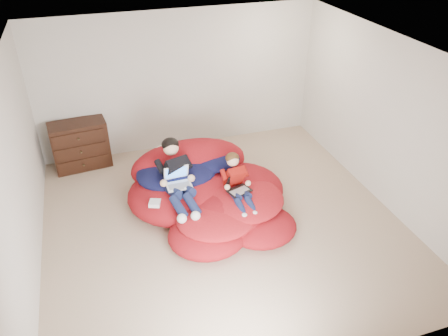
{
  "coord_description": "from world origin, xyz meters",
  "views": [
    {
      "loc": [
        -1.52,
        -4.73,
        4.06
      ],
      "look_at": [
        0.14,
        0.35,
        0.7
      ],
      "focal_mm": 35.0,
      "sensor_mm": 36.0,
      "label": 1
    }
  ],
  "objects_px": {
    "dresser": "(80,145)",
    "laptop_white": "(178,180)",
    "beanbag_pile": "(208,192)",
    "older_boy": "(176,173)",
    "laptop_black": "(238,185)",
    "younger_boy": "(237,181)"
  },
  "relations": [
    {
      "from": "older_boy",
      "to": "younger_boy",
      "type": "distance_m",
      "value": 0.87
    },
    {
      "from": "older_boy",
      "to": "laptop_black",
      "type": "height_order",
      "value": "older_boy"
    },
    {
      "from": "laptop_white",
      "to": "dresser",
      "type": "bearing_deg",
      "value": 124.18
    },
    {
      "from": "older_boy",
      "to": "laptop_black",
      "type": "bearing_deg",
      "value": -23.84
    },
    {
      "from": "dresser",
      "to": "laptop_black",
      "type": "height_order",
      "value": "dresser"
    },
    {
      "from": "dresser",
      "to": "older_boy",
      "type": "height_order",
      "value": "older_boy"
    },
    {
      "from": "laptop_white",
      "to": "laptop_black",
      "type": "bearing_deg",
      "value": -18.44
    },
    {
      "from": "beanbag_pile",
      "to": "laptop_black",
      "type": "relative_size",
      "value": 5.72
    },
    {
      "from": "older_boy",
      "to": "beanbag_pile",
      "type": "bearing_deg",
      "value": -0.48
    },
    {
      "from": "dresser",
      "to": "beanbag_pile",
      "type": "relative_size",
      "value": 0.41
    },
    {
      "from": "beanbag_pile",
      "to": "laptop_black",
      "type": "height_order",
      "value": "beanbag_pile"
    },
    {
      "from": "beanbag_pile",
      "to": "older_boy",
      "type": "height_order",
      "value": "older_boy"
    },
    {
      "from": "dresser",
      "to": "laptop_white",
      "type": "bearing_deg",
      "value": -55.82
    },
    {
      "from": "younger_boy",
      "to": "laptop_white",
      "type": "bearing_deg",
      "value": 163.54
    },
    {
      "from": "older_boy",
      "to": "younger_boy",
      "type": "height_order",
      "value": "older_boy"
    },
    {
      "from": "beanbag_pile",
      "to": "older_boy",
      "type": "distance_m",
      "value": 0.62
    },
    {
      "from": "beanbag_pile",
      "to": "laptop_black",
      "type": "bearing_deg",
      "value": -45.33
    },
    {
      "from": "dresser",
      "to": "laptop_white",
      "type": "xyz_separation_m",
      "value": [
        1.29,
        -1.9,
        0.22
      ]
    },
    {
      "from": "beanbag_pile",
      "to": "laptop_white",
      "type": "height_order",
      "value": "laptop_white"
    },
    {
      "from": "older_boy",
      "to": "younger_boy",
      "type": "relative_size",
      "value": 1.33
    },
    {
      "from": "laptop_white",
      "to": "beanbag_pile",
      "type": "bearing_deg",
      "value": 10.35
    },
    {
      "from": "dresser",
      "to": "beanbag_pile",
      "type": "distance_m",
      "value": 2.52
    }
  ]
}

